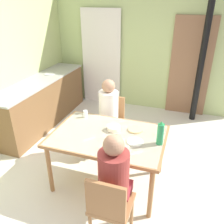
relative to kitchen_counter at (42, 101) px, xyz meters
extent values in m
plane|color=beige|center=(1.63, -1.23, -0.45)|extent=(6.94, 6.94, 0.00)
cube|color=#B4CA83|center=(1.63, 1.44, 0.80)|extent=(4.11, 0.10, 2.50)
cube|color=#8B6244|center=(2.67, 1.36, 0.55)|extent=(0.80, 0.05, 2.00)
cylinder|color=black|center=(2.86, 1.09, 0.80)|extent=(0.12, 0.12, 2.50)
cube|color=white|center=(0.74, 1.34, 0.60)|extent=(0.90, 0.03, 2.10)
cube|color=brown|center=(0.00, 0.00, -0.02)|extent=(0.60, 2.38, 0.87)
cube|color=#9E9E99|center=(0.00, 0.00, 0.43)|extent=(0.61, 2.43, 0.03)
cylinder|color=#B7B7BC|center=(0.00, 0.36, 0.45)|extent=(0.21, 0.21, 0.01)
cube|color=#9B6B3F|center=(1.81, -1.20, 0.28)|extent=(1.42, 0.96, 0.04)
cube|color=beige|center=(1.81, -1.20, 0.29)|extent=(1.37, 0.93, 0.00)
cylinder|color=#9B6B3F|center=(1.17, -1.62, -0.10)|extent=(0.06, 0.06, 0.71)
cylinder|color=#9B6B3F|center=(2.45, -1.62, -0.10)|extent=(0.06, 0.06, 0.71)
cylinder|color=#9B6B3F|center=(1.17, -0.79, -0.10)|extent=(0.06, 0.06, 0.71)
cylinder|color=#9B6B3F|center=(2.45, -0.79, -0.10)|extent=(0.06, 0.06, 0.71)
cube|color=#9B6B3F|center=(2.11, -1.97, 0.00)|extent=(0.40, 0.40, 0.04)
cube|color=#9B6B3F|center=(2.11, -2.15, 0.21)|extent=(0.38, 0.04, 0.42)
cylinder|color=#9B6B3F|center=(1.94, -1.80, -0.25)|extent=(0.04, 0.04, 0.41)
cylinder|color=#9B6B3F|center=(2.28, -1.80, -0.25)|extent=(0.04, 0.04, 0.41)
cube|color=#9B6B3F|center=(1.56, -0.44, 0.00)|extent=(0.40, 0.40, 0.04)
cube|color=#9B6B3F|center=(1.56, -0.26, 0.21)|extent=(0.38, 0.04, 0.42)
cylinder|color=#9B6B3F|center=(1.73, -0.61, -0.25)|extent=(0.04, 0.04, 0.41)
cylinder|color=#9B6B3F|center=(1.39, -0.61, -0.25)|extent=(0.04, 0.04, 0.41)
cylinder|color=#9B6B3F|center=(1.73, -0.27, -0.25)|extent=(0.04, 0.04, 0.41)
cylinder|color=#9B6B3F|center=(1.39, -0.27, -0.25)|extent=(0.04, 0.04, 0.41)
cube|color=maroon|center=(2.11, -1.81, 0.06)|extent=(0.30, 0.22, 0.12)
cylinder|color=maroon|center=(2.11, -1.92, 0.32)|extent=(0.30, 0.30, 0.52)
sphere|color=#A87A5B|center=(2.11, -1.92, 0.67)|extent=(0.20, 0.20, 0.20)
cube|color=silver|center=(1.56, -0.60, 0.06)|extent=(0.30, 0.22, 0.12)
cylinder|color=silver|center=(1.56, -0.49, 0.32)|extent=(0.30, 0.30, 0.52)
sphere|color=#A87A5B|center=(1.56, -0.49, 0.67)|extent=(0.20, 0.20, 0.20)
cylinder|color=#21824A|center=(2.45, -1.20, 0.43)|extent=(0.08, 0.08, 0.26)
cone|color=#228B43|center=(2.45, -1.20, 0.58)|extent=(0.06, 0.06, 0.04)
cylinder|color=beige|center=(1.84, -1.07, 0.32)|extent=(0.17, 0.17, 0.05)
cylinder|color=white|center=(1.94, -1.31, 0.30)|extent=(0.21, 0.21, 0.01)
cylinder|color=white|center=(2.17, -1.26, 0.30)|extent=(0.20, 0.20, 0.01)
cylinder|color=silver|center=(2.05, -1.54, 0.34)|extent=(0.06, 0.06, 0.10)
cylinder|color=silver|center=(1.34, -0.85, 0.35)|extent=(0.06, 0.06, 0.10)
cylinder|color=#DBB77A|center=(2.11, -0.99, 0.31)|extent=(0.19, 0.19, 0.02)
cube|color=silver|center=(1.63, -1.37, 0.30)|extent=(0.11, 0.12, 0.00)
cube|color=silver|center=(2.23, -1.47, 0.30)|extent=(0.13, 0.11, 0.00)
camera|label=1|loc=(2.65, -3.57, 1.86)|focal=37.60mm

